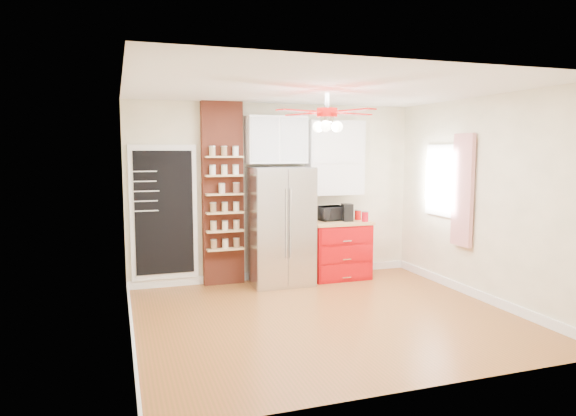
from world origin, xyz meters
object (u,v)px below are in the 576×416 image
object	(u,v)px
red_cabinet	(338,249)
toaster_oven	(331,213)
fridge	(280,226)
pantry_jar_oats	(222,189)
coffee_maker	(347,212)
ceiling_fan	(327,113)
canister_left	(365,217)

from	to	relation	value
red_cabinet	toaster_oven	distance (m)	0.58
fridge	pantry_jar_oats	world-z (taller)	fridge
coffee_maker	pantry_jar_oats	distance (m)	1.98
ceiling_fan	fridge	bearing A→B (deg)	91.76
toaster_oven	coffee_maker	size ratio (longest dim) A/B	1.50
coffee_maker	pantry_jar_oats	size ratio (longest dim) A/B	1.95
coffee_maker	fridge	bearing A→B (deg)	-173.21
canister_left	pantry_jar_oats	xyz separation A→B (m)	(-2.18, 0.26, 0.47)
coffee_maker	canister_left	world-z (taller)	coffee_maker
canister_left	ceiling_fan	bearing A→B (deg)	-130.56
canister_left	red_cabinet	bearing A→B (deg)	153.93
pantry_jar_oats	fridge	bearing A→B (deg)	-8.92
red_cabinet	coffee_maker	world-z (taller)	coffee_maker
fridge	canister_left	size ratio (longest dim) A/B	11.63
canister_left	pantry_jar_oats	world-z (taller)	pantry_jar_oats
red_cabinet	pantry_jar_oats	distance (m)	2.07
coffee_maker	canister_left	distance (m)	0.28
canister_left	pantry_jar_oats	bearing A→B (deg)	173.17
coffee_maker	toaster_oven	bearing A→B (deg)	151.53
ceiling_fan	pantry_jar_oats	size ratio (longest dim) A/B	10.11
ceiling_fan	pantry_jar_oats	distance (m)	2.21
red_cabinet	toaster_oven	xyz separation A→B (m)	(-0.08, 0.10, 0.56)
red_cabinet	coffee_maker	bearing A→B (deg)	-18.37
ceiling_fan	toaster_oven	world-z (taller)	ceiling_fan
toaster_oven	coffee_maker	bearing A→B (deg)	-43.69
toaster_oven	pantry_jar_oats	bearing A→B (deg)	171.83
red_cabinet	canister_left	world-z (taller)	canister_left
fridge	canister_left	world-z (taller)	fridge
fridge	pantry_jar_oats	size ratio (longest dim) A/B	12.64
fridge	coffee_maker	size ratio (longest dim) A/B	6.47
canister_left	coffee_maker	bearing A→B (deg)	150.29
fridge	ceiling_fan	xyz separation A→B (m)	(0.05, -1.63, 1.55)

